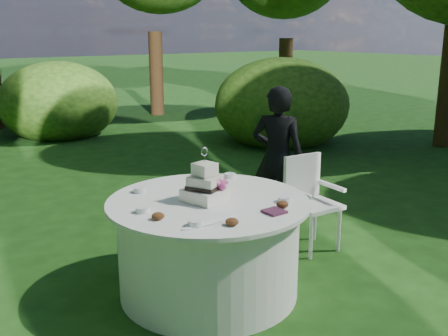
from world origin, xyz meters
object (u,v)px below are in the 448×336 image
(table, at_px, (209,246))
(napkins, at_px, (274,212))
(guest, at_px, (277,158))
(chair, at_px, (309,195))
(cake, at_px, (205,187))

(table, bearing_deg, napkins, -67.75)
(guest, relative_size, chair, 1.69)
(napkins, relative_size, table, 0.09)
(napkins, distance_m, table, 0.68)
(table, bearing_deg, cake, -171.03)
(napkins, relative_size, cake, 0.34)
(guest, distance_m, cake, 1.63)
(table, xyz_separation_m, cake, (-0.03, -0.00, 0.50))
(cake, bearing_deg, guest, 28.33)
(napkins, distance_m, cake, 0.58)
(cake, xyz_separation_m, chair, (1.32, 0.19, -0.37))
(guest, relative_size, cake, 3.61)
(guest, height_order, chair, guest)
(napkins, xyz_separation_m, chair, (1.08, 0.71, -0.26))
(guest, bearing_deg, table, 84.31)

